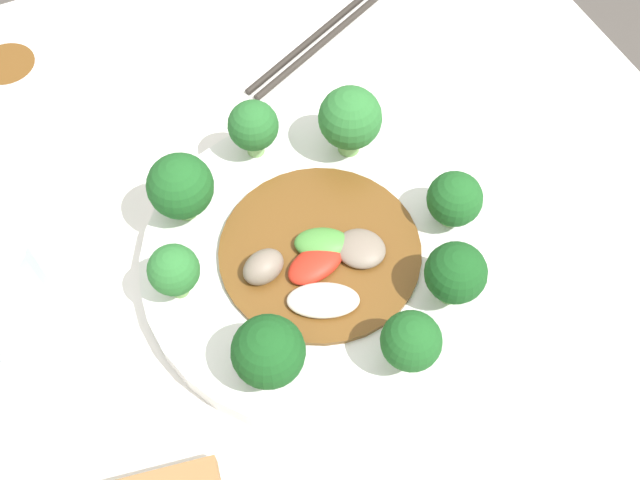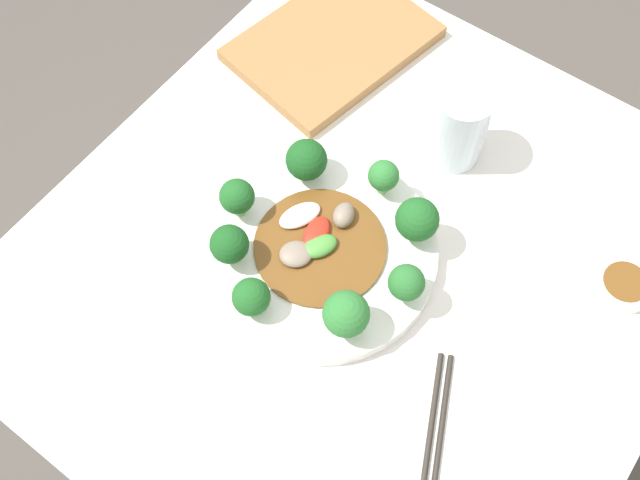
% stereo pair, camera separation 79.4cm
% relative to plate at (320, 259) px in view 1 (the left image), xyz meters
% --- Properties ---
extents(ground_plane, '(8.00, 8.00, 0.00)m').
position_rel_plate_xyz_m(ground_plane, '(0.04, -0.05, -0.73)').
color(ground_plane, '#4C4742').
extents(table, '(0.86, 0.80, 0.72)m').
position_rel_plate_xyz_m(table, '(0.04, -0.05, -0.37)').
color(table, silver).
rests_on(table, ground_plane).
extents(plate, '(0.30, 0.30, 0.02)m').
position_rel_plate_xyz_m(plate, '(0.00, 0.00, 0.00)').
color(plate, white).
rests_on(plate, table).
extents(broccoli_west, '(0.05, 0.05, 0.05)m').
position_rel_plate_xyz_m(broccoli_west, '(-0.11, 0.02, 0.04)').
color(broccoli_west, '#89B76B').
rests_on(broccoli_west, plate).
extents(broccoli_northeast, '(0.06, 0.06, 0.06)m').
position_rel_plate_xyz_m(broccoli_northeast, '(0.08, 0.08, 0.05)').
color(broccoli_northeast, '#70A356').
rests_on(broccoli_northeast, plate).
extents(broccoli_southeast, '(0.06, 0.06, 0.07)m').
position_rel_plate_xyz_m(broccoli_southeast, '(0.09, -0.09, 0.05)').
color(broccoli_southeast, '#7AAD5B').
rests_on(broccoli_southeast, plate).
extents(broccoli_south, '(0.05, 0.05, 0.06)m').
position_rel_plate_xyz_m(broccoli_south, '(0.01, -0.12, 0.05)').
color(broccoli_south, '#89B76B').
rests_on(broccoli_south, plate).
extents(broccoli_southwest, '(0.06, 0.06, 0.07)m').
position_rel_plate_xyz_m(broccoli_southwest, '(-0.07, -0.09, 0.05)').
color(broccoli_southwest, '#7AAD5B').
rests_on(broccoli_southwest, plate).
extents(broccoli_northwest, '(0.05, 0.05, 0.06)m').
position_rel_plate_xyz_m(broccoli_northwest, '(-0.08, 0.08, 0.05)').
color(broccoli_northwest, '#7AAD5B').
rests_on(broccoli_northwest, plate).
extents(broccoli_east, '(0.04, 0.04, 0.06)m').
position_rel_plate_xyz_m(broccoli_east, '(0.12, -0.02, 0.05)').
color(broccoli_east, '#7AAD5B').
rests_on(broccoli_east, plate).
extents(broccoli_north, '(0.05, 0.05, 0.06)m').
position_rel_plate_xyz_m(broccoli_north, '(-0.02, 0.12, 0.05)').
color(broccoli_north, '#70A356').
rests_on(broccoli_north, plate).
extents(stirfry_center, '(0.17, 0.17, 0.02)m').
position_rel_plate_xyz_m(stirfry_center, '(0.00, 0.01, 0.02)').
color(stirfry_center, brown).
rests_on(stirfry_center, plate).
extents(drinking_glass, '(0.08, 0.08, 0.12)m').
position_rel_plate_xyz_m(drinking_glass, '(0.24, -0.05, 0.05)').
color(drinking_glass, silver).
rests_on(drinking_glass, table).
extents(chopsticks, '(0.23, 0.12, 0.01)m').
position_rel_plate_xyz_m(chopsticks, '(-0.13, -0.26, -0.01)').
color(chopsticks, '#2D2823').
rests_on(chopsticks, table).
extents(sauce_dish, '(0.08, 0.08, 0.02)m').
position_rel_plate_xyz_m(sauce_dish, '(0.19, -0.34, -0.00)').
color(sauce_dish, white).
rests_on(sauce_dish, table).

